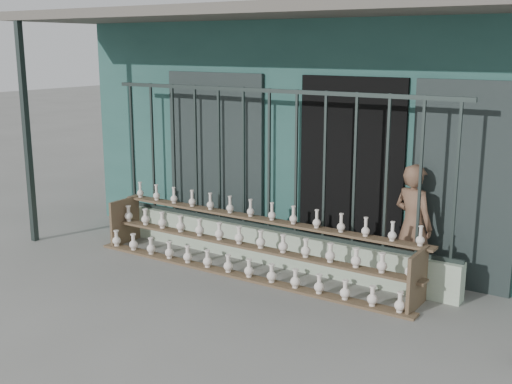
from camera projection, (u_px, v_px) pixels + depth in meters
The scene contains 6 objects.
ground at pixel (208, 294), 7.30m from camera, with size 60.00×60.00×0.00m, color slate.
workshop_building at pixel (366, 117), 10.38m from camera, with size 7.40×6.60×3.21m.
parapet_wall at pixel (269, 246), 8.31m from camera, with size 5.00×0.20×0.45m, color #B7CCAF.
security_fence at pixel (269, 161), 8.06m from camera, with size 5.00×0.04×1.80m.
shelf_rack at pixel (249, 243), 7.96m from camera, with size 4.50×0.68×0.85m.
elderly_woman at pixel (413, 225), 7.45m from camera, with size 0.53×0.35×1.45m, color brown.
Camera 1 is at (4.24, -5.42, 2.77)m, focal length 45.00 mm.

